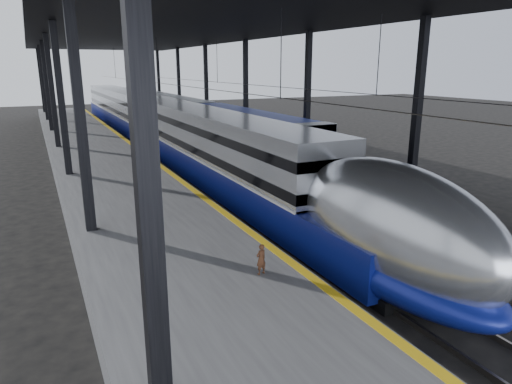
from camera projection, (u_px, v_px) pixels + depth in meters
ground at (298, 279)px, 15.00m from camera, size 160.00×160.00×0.00m
platform at (101, 163)px, 30.74m from camera, size 6.00×80.00×1.00m
yellow_strip at (142, 152)px, 31.78m from camera, size 0.30×80.00×0.01m
rails at (212, 159)px, 34.22m from camera, size 6.52×80.00×0.16m
canopy at (173, 30)px, 30.73m from camera, size 18.00×75.00×9.47m
tgv_train at (159, 126)px, 37.57m from camera, size 2.96×65.20×4.24m
second_train at (178, 114)px, 49.55m from camera, size 2.62×56.05×3.61m
child at (261, 259)px, 12.94m from camera, size 0.37×0.29×0.91m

